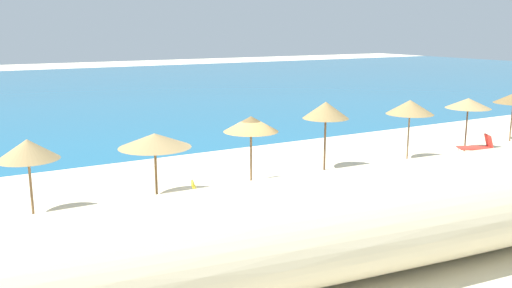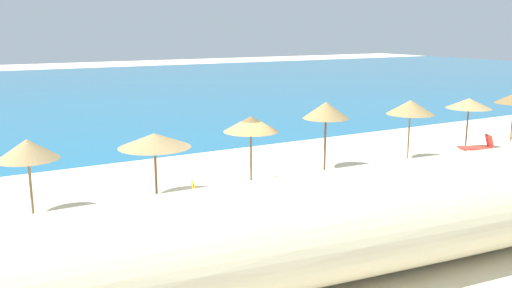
# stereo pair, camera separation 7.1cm
# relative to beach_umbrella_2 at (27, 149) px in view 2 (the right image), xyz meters

# --- Properties ---
(ground_plane) EXTENTS (160.00, 160.00, 0.00)m
(ground_plane) POSITION_rel_beach_umbrella_2_xyz_m (7.11, -0.86, -2.17)
(ground_plane) COLOR beige
(sea_water) EXTENTS (160.00, 59.97, 0.01)m
(sea_water) POSITION_rel_beach_umbrella_2_xyz_m (7.11, 35.53, -2.17)
(sea_water) COLOR #1E6B93
(sea_water) RESTS_ON ground_plane
(dune_ridge) EXTENTS (45.56, 8.08, 2.49)m
(dune_ridge) POSITION_rel_beach_umbrella_2_xyz_m (10.55, -8.41, -0.93)
(dune_ridge) COLOR beige
(dune_ridge) RESTS_ON ground_plane
(beach_umbrella_2) EXTENTS (1.93, 1.93, 2.51)m
(beach_umbrella_2) POSITION_rel_beach_umbrella_2_xyz_m (0.00, 0.00, 0.00)
(beach_umbrella_2) COLOR brown
(beach_umbrella_2) RESTS_ON ground_plane
(beach_umbrella_3) EXTENTS (2.52, 2.52, 2.36)m
(beach_umbrella_3) POSITION_rel_beach_umbrella_2_xyz_m (4.05, -0.32, -0.07)
(beach_umbrella_3) COLOR brown
(beach_umbrella_3) RESTS_ON ground_plane
(beach_umbrella_4) EXTENTS (2.06, 2.06, 2.70)m
(beach_umbrella_4) POSITION_rel_beach_umbrella_2_xyz_m (7.71, -0.58, 0.23)
(beach_umbrella_4) COLOR brown
(beach_umbrella_4) RESTS_ON ground_plane
(beach_umbrella_5) EXTENTS (1.93, 1.93, 2.91)m
(beach_umbrella_5) POSITION_rel_beach_umbrella_2_xyz_m (11.59, -0.02, 0.38)
(beach_umbrella_5) COLOR brown
(beach_umbrella_5) RESTS_ON ground_plane
(beach_umbrella_6) EXTENTS (2.10, 2.10, 2.78)m
(beach_umbrella_6) POSITION_rel_beach_umbrella_2_xyz_m (15.81, -0.60, 0.28)
(beach_umbrella_6) COLOR brown
(beach_umbrella_6) RESTS_ON ground_plane
(beach_umbrella_7) EXTENTS (2.13, 2.13, 2.60)m
(beach_umbrella_7) POSITION_rel_beach_umbrella_2_xyz_m (19.71, -0.55, 0.18)
(beach_umbrella_7) COLOR brown
(beach_umbrella_7) RESTS_ON ground_plane
(lounge_chair_1) EXTENTS (1.67, 1.33, 0.97)m
(lounge_chair_1) POSITION_rel_beach_umbrella_2_xyz_m (19.63, -1.36, -1.76)
(lounge_chair_1) COLOR red
(lounge_chair_1) RESTS_ON ground_plane
(lounge_chair_2) EXTENTS (1.68, 1.17, 0.92)m
(lounge_chair_2) POSITION_rel_beach_umbrella_2_xyz_m (4.34, -1.74, -1.78)
(lounge_chair_2) COLOR yellow
(lounge_chair_2) RESTS_ON ground_plane
(cooler_box) EXTENTS (0.73, 0.69, 0.38)m
(cooler_box) POSITION_rel_beach_umbrella_2_xyz_m (13.94, -2.82, -1.98)
(cooler_box) COLOR blue
(cooler_box) RESTS_ON ground_plane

